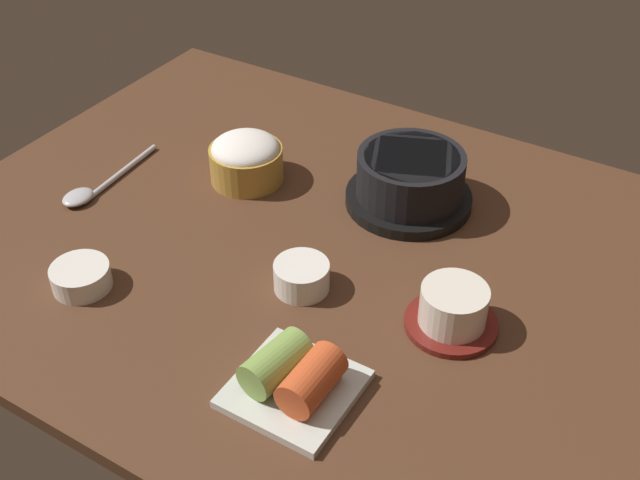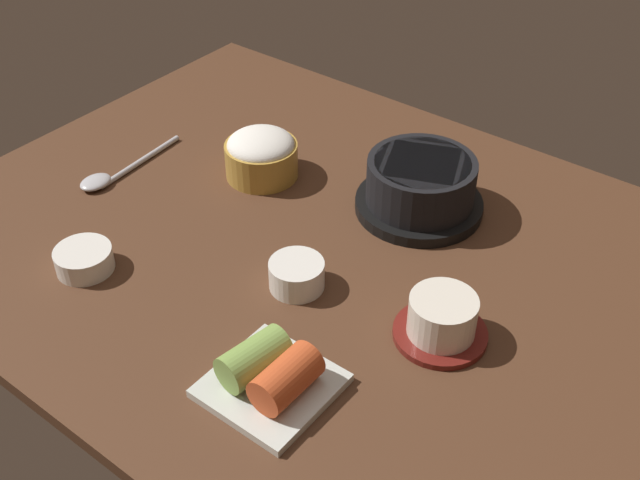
{
  "view_description": "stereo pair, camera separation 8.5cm",
  "coord_description": "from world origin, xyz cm",
  "px_view_note": "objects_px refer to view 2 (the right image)",
  "views": [
    {
      "loc": [
        41.27,
        -66.71,
        65.15
      ],
      "look_at": [
        2.0,
        -2.0,
        5.0
      ],
      "focal_mm": 44.31,
      "sensor_mm": 36.0,
      "label": 1
    },
    {
      "loc": [
        48.31,
        -61.88,
        65.15
      ],
      "look_at": [
        2.0,
        -2.0,
        5.0
      ],
      "focal_mm": 44.31,
      "sensor_mm": 36.0,
      "label": 2
    }
  ],
  "objects_px": {
    "side_bowl_near": "(84,259)",
    "banchan_cup_center": "(297,274)",
    "rice_bowl": "(261,154)",
    "spoon": "(111,175)",
    "tea_cup_with_saucer": "(442,319)",
    "kimchi_plate": "(270,375)",
    "stone_pot": "(420,186)"
  },
  "relations": [
    {
      "from": "stone_pot",
      "to": "banchan_cup_center",
      "type": "bearing_deg",
      "value": -98.22
    },
    {
      "from": "rice_bowl",
      "to": "side_bowl_near",
      "type": "xyz_separation_m",
      "value": [
        -0.04,
        -0.29,
        -0.02
      ]
    },
    {
      "from": "tea_cup_with_saucer",
      "to": "rice_bowl",
      "type": "bearing_deg",
      "value": 161.53
    },
    {
      "from": "side_bowl_near",
      "to": "spoon",
      "type": "distance_m",
      "value": 0.2
    },
    {
      "from": "kimchi_plate",
      "to": "banchan_cup_center",
      "type": "bearing_deg",
      "value": 119.53
    },
    {
      "from": "spoon",
      "to": "rice_bowl",
      "type": "bearing_deg",
      "value": 40.47
    },
    {
      "from": "tea_cup_with_saucer",
      "to": "spoon",
      "type": "xyz_separation_m",
      "value": [
        -0.53,
        -0.02,
        -0.02
      ]
    },
    {
      "from": "rice_bowl",
      "to": "tea_cup_with_saucer",
      "type": "bearing_deg",
      "value": -18.47
    },
    {
      "from": "rice_bowl",
      "to": "spoon",
      "type": "distance_m",
      "value": 0.22
    },
    {
      "from": "stone_pot",
      "to": "banchan_cup_center",
      "type": "distance_m",
      "value": 0.22
    },
    {
      "from": "kimchi_plate",
      "to": "spoon",
      "type": "distance_m",
      "value": 0.46
    },
    {
      "from": "rice_bowl",
      "to": "banchan_cup_center",
      "type": "xyz_separation_m",
      "value": [
        0.19,
        -0.16,
        -0.02
      ]
    },
    {
      "from": "side_bowl_near",
      "to": "banchan_cup_center",
      "type": "bearing_deg",
      "value": 30.67
    },
    {
      "from": "kimchi_plate",
      "to": "stone_pot",
      "type": "bearing_deg",
      "value": 97.53
    },
    {
      "from": "stone_pot",
      "to": "spoon",
      "type": "distance_m",
      "value": 0.44
    },
    {
      "from": "banchan_cup_center",
      "to": "side_bowl_near",
      "type": "distance_m",
      "value": 0.26
    },
    {
      "from": "banchan_cup_center",
      "to": "kimchi_plate",
      "type": "xyz_separation_m",
      "value": [
        0.08,
        -0.14,
        0.0
      ]
    },
    {
      "from": "spoon",
      "to": "kimchi_plate",
      "type": "bearing_deg",
      "value": -19.9
    },
    {
      "from": "rice_bowl",
      "to": "tea_cup_with_saucer",
      "type": "distance_m",
      "value": 0.39
    },
    {
      "from": "stone_pot",
      "to": "side_bowl_near",
      "type": "distance_m",
      "value": 0.44
    },
    {
      "from": "tea_cup_with_saucer",
      "to": "banchan_cup_center",
      "type": "distance_m",
      "value": 0.18
    },
    {
      "from": "stone_pot",
      "to": "side_bowl_near",
      "type": "xyz_separation_m",
      "value": [
        -0.26,
        -0.36,
        -0.02
      ]
    },
    {
      "from": "stone_pot",
      "to": "spoon",
      "type": "xyz_separation_m",
      "value": [
        -0.39,
        -0.21,
        -0.03
      ]
    },
    {
      "from": "tea_cup_with_saucer",
      "to": "banchan_cup_center",
      "type": "height_order",
      "value": "tea_cup_with_saucer"
    },
    {
      "from": "rice_bowl",
      "to": "kimchi_plate",
      "type": "height_order",
      "value": "rice_bowl"
    },
    {
      "from": "stone_pot",
      "to": "tea_cup_with_saucer",
      "type": "relative_size",
      "value": 1.62
    },
    {
      "from": "stone_pot",
      "to": "tea_cup_with_saucer",
      "type": "height_order",
      "value": "stone_pot"
    },
    {
      "from": "kimchi_plate",
      "to": "tea_cup_with_saucer",
      "type": "bearing_deg",
      "value": 60.31
    },
    {
      "from": "kimchi_plate",
      "to": "side_bowl_near",
      "type": "relative_size",
      "value": 1.74
    },
    {
      "from": "banchan_cup_center",
      "to": "spoon",
      "type": "distance_m",
      "value": 0.35
    },
    {
      "from": "rice_bowl",
      "to": "kimchi_plate",
      "type": "relative_size",
      "value": 0.84
    },
    {
      "from": "rice_bowl",
      "to": "tea_cup_with_saucer",
      "type": "height_order",
      "value": "rice_bowl"
    }
  ]
}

